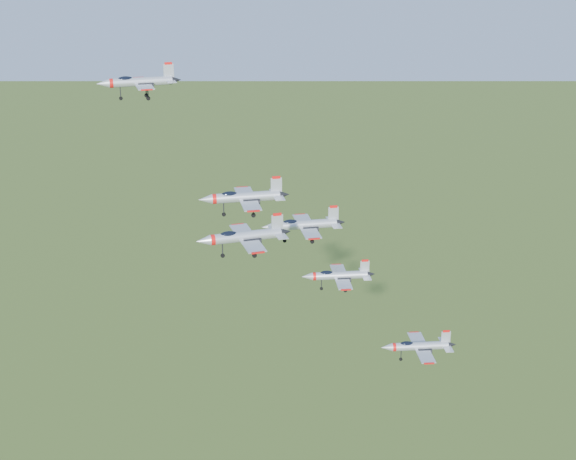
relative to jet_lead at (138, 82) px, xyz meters
name	(u,v)px	position (x,y,z in m)	size (l,w,h in m)	color
jet_lead	(138,82)	(0.00, 0.00, 0.00)	(11.39, 9.49, 3.04)	#A7ACB4
jet_left_high	(243,197)	(12.37, -6.15, -16.06)	(12.92, 10.89, 3.48)	#A7ACB4
jet_right_high	(243,236)	(5.42, -24.40, -14.47)	(11.52, 9.59, 3.08)	#A7ACB4
jet_left_low	(303,225)	(22.09, -5.17, -21.99)	(12.65, 10.69, 3.41)	#A7ACB4
jet_right_low	(338,275)	(22.63, -15.63, -26.08)	(10.21, 8.72, 2.80)	#A7ACB4
jet_trail	(418,346)	(38.80, -12.57, -42.40)	(11.81, 10.10, 3.24)	#A7ACB4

